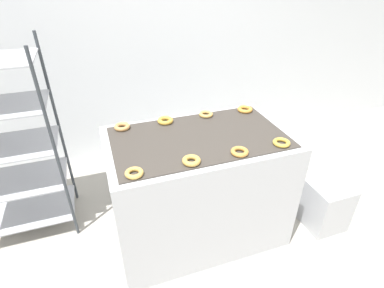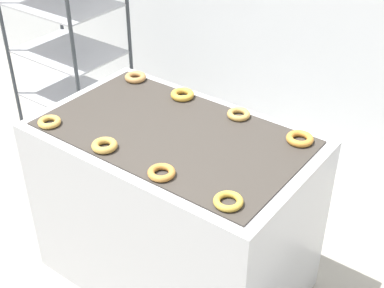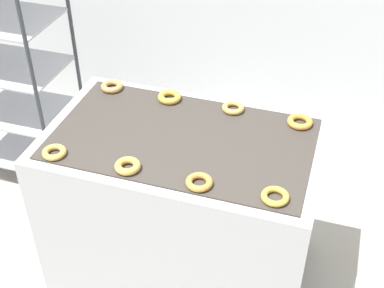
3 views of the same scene
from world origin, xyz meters
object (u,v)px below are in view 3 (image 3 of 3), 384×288
donut_near_left (54,152)px  donut_near_midleft (128,166)px  baking_rack_cart (10,67)px  donut_far_left (112,86)px  fryer_machine (183,209)px  donut_far_right (300,122)px  donut_far_midright (233,108)px  donut_near_midright (199,182)px  donut_near_right (275,197)px  donut_far_midleft (170,97)px

donut_near_left → donut_near_midleft: donut_near_midleft is taller
baking_rack_cart → donut_far_left: (0.82, -0.24, 0.15)m
fryer_machine → donut_far_right: donut_far_right is taller
donut_far_midright → fryer_machine: bearing=-119.6°
donut_near_midleft → donut_far_midright: (0.33, 0.59, -0.00)m
donut_near_midright → donut_far_right: (0.34, 0.57, 0.00)m
fryer_machine → donut_near_midleft: bearing=-118.4°
donut_near_midleft → baking_rack_cart: bearing=144.5°
donut_near_left → donut_near_midright: size_ratio=0.95×
donut_near_right → donut_near_left: bearing=-179.1°
donut_near_midleft → donut_far_midleft: bearing=91.3°
donut_near_right → donut_far_midright: size_ratio=1.04×
baking_rack_cart → donut_far_left: baking_rack_cart is taller
baking_rack_cart → donut_near_midright: (1.50, -0.84, 0.15)m
donut_far_midright → donut_near_right: bearing=-60.9°
donut_near_midright → donut_far_midleft: donut_far_midleft is taller
donut_near_midright → donut_near_right: donut_near_midright is taller
donut_far_midright → donut_near_midright: bearing=-89.8°
donut_far_left → donut_far_midright: donut_far_left is taller
donut_far_midleft → donut_near_left: bearing=-120.1°
donut_near_right → donut_far_midleft: (-0.66, 0.58, 0.00)m
donut_far_midleft → donut_far_midright: donut_far_midleft is taller
donut_near_midleft → donut_far_right: 0.88m
donut_near_midleft → donut_far_right: size_ratio=0.94×
donut_near_right → donut_far_right: (0.02, 0.56, 0.00)m
donut_near_midleft → donut_far_midleft: 0.58m
donut_far_midright → donut_far_midleft: bearing=-179.0°
donut_near_midright → donut_near_right: size_ratio=0.99×
fryer_machine → donut_near_right: donut_near_right is taller
donut_near_left → donut_far_left: 0.60m
donut_near_left → donut_near_midright: bearing=0.4°
donut_near_midright → donut_near_right: 0.32m
donut_far_midleft → donut_far_midright: 0.34m
donut_near_midleft → donut_far_right: (0.67, 0.57, -0.00)m
donut_far_midright → donut_far_right: size_ratio=0.91×
baking_rack_cart → donut_near_left: baking_rack_cart is taller
donut_far_midleft → donut_far_right: (0.68, -0.02, -0.00)m
donut_near_midright → donut_far_midright: size_ratio=1.03×
donut_near_left → donut_far_midright: size_ratio=0.97×
fryer_machine → donut_far_left: (-0.50, 0.30, 0.49)m
donut_near_left → donut_near_midleft: 0.36m
donut_near_right → baking_rack_cart: bearing=155.6°
donut_far_right → donut_near_right: bearing=-91.7°
donut_far_left → fryer_machine: bearing=-31.1°
donut_far_right → baking_rack_cart: bearing=171.8°
donut_near_midright → donut_near_right: (0.32, 0.01, -0.00)m
donut_far_midright → donut_far_right: bearing=-3.6°
donut_far_midleft → fryer_machine: bearing=-60.1°
donut_far_midleft → donut_near_midright: bearing=-59.8°
donut_near_left → donut_near_right: donut_near_left is taller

